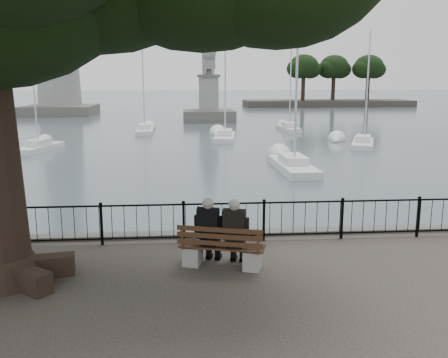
{
  "coord_description": "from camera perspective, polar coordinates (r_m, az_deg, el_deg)",
  "views": [
    {
      "loc": [
        -0.96,
        -9.4,
        4.02
      ],
      "look_at": [
        0.0,
        2.5,
        1.6
      ],
      "focal_mm": 40.0,
      "sensor_mm": 36.0,
      "label": 1
    }
  ],
  "objects": [
    {
      "name": "sailboat_e",
      "position": [
        37.52,
        -20.36,
        3.54
      ],
      "size": [
        2.54,
        5.04,
        9.89
      ],
      "color": "silver",
      "rests_on": "ground"
    },
    {
      "name": "person_left",
      "position": [
        10.9,
        -1.63,
        -6.24
      ],
      "size": [
        0.59,
        0.83,
        1.54
      ],
      "color": "black",
      "rests_on": "ground"
    },
    {
      "name": "far_shore",
      "position": [
        92.73,
        12.21,
        10.59
      ],
      "size": [
        30.0,
        8.6,
        9.18
      ],
      "color": "#2E2A25",
      "rests_on": "ground"
    },
    {
      "name": "railing",
      "position": [
        12.43,
        0.0,
        -4.71
      ],
      "size": [
        22.06,
        0.06,
        1.0
      ],
      "color": "black",
      "rests_on": "ground"
    },
    {
      "name": "lion_monument",
      "position": [
        59.47,
        -1.77,
        8.77
      ],
      "size": [
        6.03,
        6.03,
        8.88
      ],
      "color": "#4C4A44",
      "rests_on": "ground"
    },
    {
      "name": "lighthouse",
      "position": [
        73.73,
        -18.73,
        16.33
      ],
      "size": [
        9.3,
        9.3,
        28.69
      ],
      "color": "#4C4A44",
      "rests_on": "ground"
    },
    {
      "name": "bench",
      "position": [
        10.86,
        -0.26,
        -8.36
      ],
      "size": [
        1.92,
        1.05,
        0.97
      ],
      "color": "gray",
      "rests_on": "ground"
    },
    {
      "name": "harbor",
      "position": [
        13.23,
        -0.18,
        -8.52
      ],
      "size": [
        260.0,
        260.0,
        1.2
      ],
      "color": "#4C4A44",
      "rests_on": "ground"
    },
    {
      "name": "sailboat_g",
      "position": [
        49.06,
        7.41,
        5.85
      ],
      "size": [
        1.58,
        4.96,
        9.37
      ],
      "color": "silver",
      "rests_on": "ground"
    },
    {
      "name": "sailboat_h",
      "position": [
        47.29,
        -9.03,
        5.65
      ],
      "size": [
        1.63,
        5.34,
        11.65
      ],
      "color": "silver",
      "rests_on": "ground"
    },
    {
      "name": "sailboat_f",
      "position": [
        41.4,
        0.1,
        5.0
      ],
      "size": [
        2.26,
        5.77,
        12.45
      ],
      "color": "silver",
      "rests_on": "ground"
    },
    {
      "name": "sailboat_c",
      "position": [
        27.83,
        7.89,
        1.61
      ],
      "size": [
        1.81,
        5.98,
        10.81
      ],
      "color": "silver",
      "rests_on": "ground"
    },
    {
      "name": "sailboat_d",
      "position": [
        38.73,
        15.58,
        4.01
      ],
      "size": [
        3.3,
        5.46,
        8.63
      ],
      "color": "silver",
      "rests_on": "ground"
    },
    {
      "name": "person_right",
      "position": [
        10.78,
        1.3,
        -6.43
      ],
      "size": [
        0.59,
        0.83,
        1.54
      ],
      "color": "black",
      "rests_on": "ground"
    }
  ]
}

